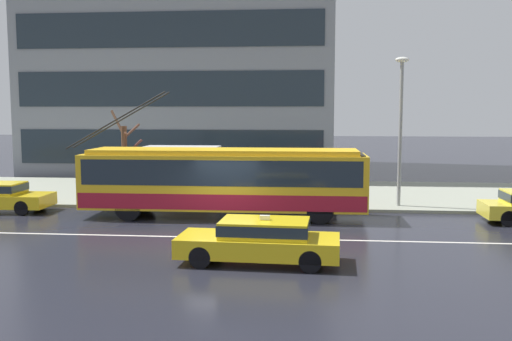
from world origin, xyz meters
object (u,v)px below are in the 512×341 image
trolleybus (224,180)px  street_lamp (401,118)px  street_tree_bare (125,157)px  pedestrian_walking_past (281,181)px  pedestrian_approaching_curb (333,167)px  taxi_oncoming_near (261,239)px  bus_shelter (183,160)px  pedestrian_at_shelter (199,166)px

trolleybus → street_lamp: bearing=20.3°
street_tree_bare → pedestrian_walking_past: bearing=-0.5°
trolleybus → pedestrian_approaching_curb: trolleybus is taller
trolleybus → taxi_oncoming_near: 7.27m
trolleybus → pedestrian_walking_past: bearing=55.2°
trolleybus → street_lamp: 8.34m
bus_shelter → street_tree_bare: (-2.72, -0.26, 0.17)m
taxi_oncoming_near → pedestrian_at_shelter: size_ratio=2.35×
taxi_oncoming_near → bus_shelter: (-4.61, 10.37, 1.34)m
trolleybus → street_lamp: size_ratio=1.87×
trolleybus → pedestrian_walking_past: 3.84m
trolleybus → pedestrian_at_shelter: bearing=113.9°
bus_shelter → street_lamp: street_lamp is taller
pedestrian_approaching_curb → street_tree_bare: bearing=-176.2°
trolleybus → pedestrian_walking_past: (2.18, 3.13, -0.39)m
trolleybus → pedestrian_at_shelter: (-1.86, 4.18, 0.16)m
bus_shelter → street_lamp: bearing=-4.0°
pedestrian_walking_past → street_tree_bare: size_ratio=0.40×
bus_shelter → taxi_oncoming_near: bearing=-66.0°
pedestrian_approaching_curb → street_tree_bare: size_ratio=0.46×
trolleybus → taxi_oncoming_near: trolleybus is taller
trolleybus → street_lamp: street_lamp is taller
street_tree_bare → trolleybus: bearing=-31.5°
taxi_oncoming_near → bus_shelter: bearing=114.0°
pedestrian_approaching_curb → pedestrian_walking_past: 2.56m
taxi_oncoming_near → street_tree_bare: (-7.33, 10.10, 1.51)m
taxi_oncoming_near → bus_shelter: bus_shelter is taller
pedestrian_at_shelter → pedestrian_walking_past: (4.03, -1.05, -0.55)m
trolleybus → street_tree_bare: (-5.22, 3.20, 0.65)m
trolleybus → taxi_oncoming_near: size_ratio=2.61×
bus_shelter → pedestrian_at_shelter: 1.02m
trolleybus → pedestrian_approaching_curb: bearing=40.1°
street_tree_bare → street_lamp: bearing=-2.0°
taxi_oncoming_near → pedestrian_walking_past: size_ratio=2.73×
taxi_oncoming_near → pedestrian_approaching_curb: 11.08m
pedestrian_walking_past → pedestrian_at_shelter: bearing=165.4°
trolleybus → pedestrian_approaching_curb: size_ratio=6.22×
pedestrian_at_shelter → street_tree_bare: size_ratio=0.47×
pedestrian_walking_past → street_tree_bare: (-7.40, 0.07, 1.05)m
pedestrian_approaching_curb → street_lamp: 3.84m
taxi_oncoming_near → pedestrian_approaching_curb: size_ratio=2.38×
pedestrian_at_shelter → street_tree_bare: (-3.37, -0.98, 0.50)m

